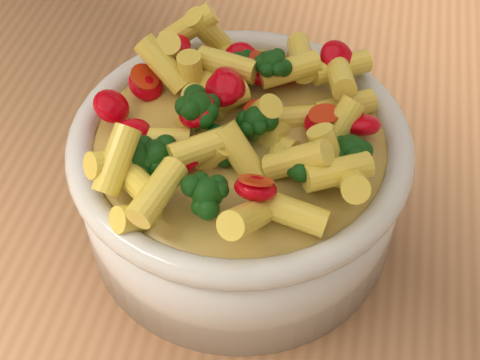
# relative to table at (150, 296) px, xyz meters

# --- Properties ---
(table) EXTENTS (1.20, 0.80, 0.90)m
(table) POSITION_rel_table_xyz_m (0.00, 0.00, 0.00)
(table) COLOR #A46F46
(table) RESTS_ON ground
(serving_bowl) EXTENTS (0.25, 0.25, 0.11)m
(serving_bowl) POSITION_rel_table_xyz_m (0.08, 0.03, 0.16)
(serving_bowl) COLOR silver
(serving_bowl) RESTS_ON table
(pasta_salad) EXTENTS (0.20, 0.20, 0.04)m
(pasta_salad) POSITION_rel_table_xyz_m (0.08, 0.03, 0.22)
(pasta_salad) COLOR #FFDC50
(pasta_salad) RESTS_ON serving_bowl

